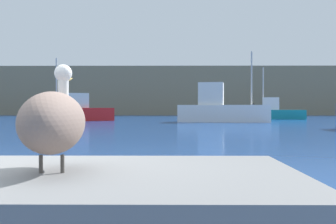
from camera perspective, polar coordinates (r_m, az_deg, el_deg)
name	(u,v)px	position (r m, az deg, el deg)	size (l,w,h in m)	color
hillside_backdrop	(162,93)	(67.84, -0.86, 2.71)	(140.00, 16.66, 7.16)	#7F755B
pier_dock	(53,218)	(3.37, -15.56, -13.91)	(3.79, 2.10, 0.71)	gray
pelican	(54,121)	(3.28, -15.55, -1.26)	(0.51, 1.32, 0.86)	gray
fishing_boat_red	(78,112)	(36.49, -12.41, 0.06)	(6.23, 4.40, 5.33)	red
fishing_boat_white	(221,109)	(33.00, 7.37, 0.39)	(7.41, 3.14, 5.55)	white
fishing_boat_teal	(277,112)	(42.15, 14.82, 0.05)	(5.30, 2.60, 5.15)	teal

